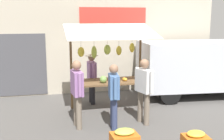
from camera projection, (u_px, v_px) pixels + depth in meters
name	position (u px, v px, depth m)	size (l,w,h in m)	color
ground_plane	(110.00, 110.00, 8.18)	(40.00, 40.00, 0.00)	#514F4C
street_backdrop	(95.00, 45.00, 9.94)	(9.00, 0.30, 3.40)	#B2A893
market_stall	(109.00, 58.00, 7.92)	(2.50, 1.46, 2.50)	brown
vendor_with_sunhat	(92.00, 75.00, 8.63)	(0.41, 0.68, 1.57)	#232328
shopper_with_shopping_bag	(114.00, 92.00, 6.63)	(0.27, 0.68, 1.59)	navy
shopper_with_ponytail	(144.00, 87.00, 6.96)	(0.35, 0.68, 1.67)	#726656
shopper_in_grey_tee	(77.00, 89.00, 6.69)	(0.28, 0.71, 1.68)	#726656
parked_van	(200.00, 64.00, 9.49)	(4.55, 2.25, 1.88)	silver
produce_crate_near	(124.00, 139.00, 5.74)	(0.57, 0.44, 0.42)	#D1661E
produce_crate_side	(196.00, 140.00, 5.76)	(0.53, 0.44, 0.37)	#D1661E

